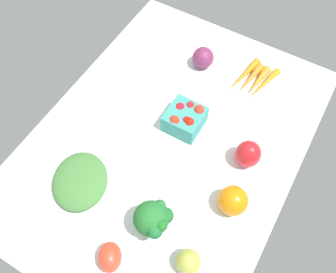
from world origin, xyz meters
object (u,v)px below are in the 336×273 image
object	(u,v)px
heirloom_tomato_green	(188,262)
bell_pepper_orange	(233,201)
red_onion_near_basket	(203,58)
leafy_greens_clump	(80,181)
broccoli_head	(153,219)
carrot_bunch	(253,80)
berry_basket	(185,119)
roma_tomato	(110,257)
bell_pepper_red	(248,154)

from	to	relation	value
heirloom_tomato_green	bell_pepper_orange	bearing A→B (deg)	-8.09
red_onion_near_basket	leafy_greens_clump	bearing A→B (deg)	171.02
bell_pepper_orange	heirloom_tomato_green	world-z (taller)	bell_pepper_orange
leafy_greens_clump	bell_pepper_orange	distance (cm)	42.50
red_onion_near_basket	heirloom_tomato_green	xyz separation A→B (cm)	(-61.12, -27.71, -0.43)
broccoli_head	leafy_greens_clump	bearing A→B (deg)	89.37
heirloom_tomato_green	carrot_bunch	bearing A→B (deg)	8.65
berry_basket	bell_pepper_orange	world-z (taller)	bell_pepper_orange
broccoli_head	carrot_bunch	xyz separation A→B (cm)	(59.08, -2.84, -5.92)
roma_tomato	bell_pepper_red	xyz separation A→B (cm)	(43.25, -18.05, 1.56)
bell_pepper_orange	heirloom_tomato_green	xyz separation A→B (cm)	(-19.67, 2.80, -0.96)
berry_basket	leafy_greens_clump	distance (cm)	35.85
roma_tomato	bell_pepper_red	size ratio (longest dim) A/B	0.84
bell_pepper_red	broccoli_head	bearing A→B (deg)	157.05
bell_pepper_red	carrot_bunch	bearing A→B (deg)	19.56
bell_pepper_orange	roma_tomato	bearing A→B (deg)	144.54
roma_tomato	carrot_bunch	world-z (taller)	roma_tomato
heirloom_tomato_green	berry_basket	bearing A→B (deg)	30.13
bell_pepper_orange	bell_pepper_red	size ratio (longest dim) A/B	0.92
red_onion_near_basket	carrot_bunch	size ratio (longest dim) A/B	0.44
leafy_greens_clump	broccoli_head	size ratio (longest dim) A/B	1.52
broccoli_head	heirloom_tomato_green	size ratio (longest dim) A/B	1.85
heirloom_tomato_green	leafy_greens_clump	bearing A→B (deg)	83.61
bell_pepper_orange	roma_tomato	xyz separation A→B (cm)	(-28.49, 20.29, -1.20)
roma_tomato	bell_pepper_red	bearing A→B (deg)	123.35
roma_tomato	red_onion_near_basket	distance (cm)	70.68
broccoli_head	carrot_bunch	world-z (taller)	broccoli_head
bell_pepper_orange	carrot_bunch	bearing A→B (deg)	15.96
red_onion_near_basket	bell_pepper_red	world-z (taller)	bell_pepper_red
berry_basket	carrot_bunch	xyz separation A→B (cm)	(26.56, -11.53, -2.43)
roma_tomato	heirloom_tomato_green	distance (cm)	19.59
bell_pepper_orange	broccoli_head	size ratio (longest dim) A/B	0.70
bell_pepper_orange	roma_tomato	size ratio (longest dim) A/B	1.10
roma_tomato	broccoli_head	distance (cm)	14.30
broccoli_head	bell_pepper_red	bearing A→B (deg)	-22.95
berry_basket	heirloom_tomato_green	bearing A→B (deg)	-149.87
bell_pepper_red	carrot_bunch	xyz separation A→B (cm)	(28.49, 10.12, -3.19)
broccoli_head	heirloom_tomato_green	world-z (taller)	broccoli_head
berry_basket	carrot_bunch	world-z (taller)	berry_basket
broccoli_head	bell_pepper_orange	bearing A→B (deg)	-43.83
leafy_greens_clump	bell_pepper_orange	xyz separation A→B (cm)	(15.56, -39.51, 1.76)
berry_basket	broccoli_head	distance (cm)	33.83
leafy_greens_clump	roma_tomato	xyz separation A→B (cm)	(-12.93, -19.22, 0.55)
berry_basket	broccoli_head	xyz separation A→B (cm)	(-32.51, -8.70, 3.48)
berry_basket	heirloom_tomato_green	xyz separation A→B (cm)	(-36.35, -21.10, -0.56)
carrot_bunch	bell_pepper_orange	bearing A→B (deg)	-164.04
leafy_greens_clump	roma_tomato	world-z (taller)	roma_tomato
bell_pepper_orange	red_onion_near_basket	bearing A→B (deg)	36.36
bell_pepper_orange	heirloom_tomato_green	size ratio (longest dim) A/B	1.30
leafy_greens_clump	red_onion_near_basket	bearing A→B (deg)	-8.98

